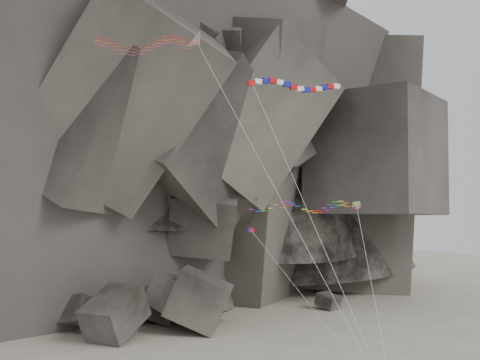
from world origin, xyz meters
name	(u,v)px	position (x,y,z in m)	size (l,w,h in m)	color
headland	(124,87)	(0.00, 70.00, 42.00)	(110.00, 70.00, 84.00)	#585148
boulder_field	(142,313)	(-5.35, 33.60, 2.53)	(66.60, 19.89, 9.93)	#47423F
delta_kite	(142,44)	(-13.49, 2.28, 33.12)	(21.52, 15.55, 33.26)	red
banner_kite	(296,87)	(1.41, 0.05, 29.85)	(10.09, 13.44, 28.90)	#BF0B0B
parafoil_kite	(301,206)	(1.60, -0.50, 18.13)	(12.05, 12.58, 16.96)	#E6E90C
pennant_kite	(272,257)	(-2.62, -2.63, 13.56)	(7.43, 12.20, 14.45)	#BF0B0B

